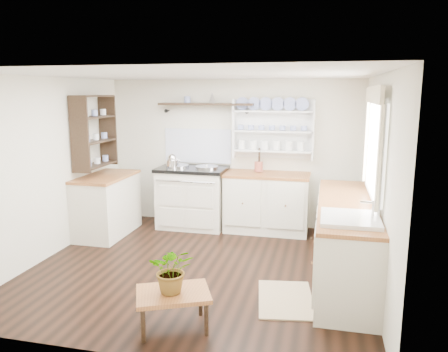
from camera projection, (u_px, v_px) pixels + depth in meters
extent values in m
cube|color=black|center=(200.00, 267.00, 5.35)|extent=(4.00, 3.80, 0.01)
cube|color=silver|center=(233.00, 153.00, 6.94)|extent=(4.00, 0.02, 2.30)
cube|color=silver|center=(378.00, 183.00, 4.67)|extent=(0.02, 3.80, 2.30)
cube|color=silver|center=(49.00, 168.00, 5.58)|extent=(0.02, 3.80, 2.30)
cube|color=white|center=(198.00, 75.00, 4.91)|extent=(4.00, 3.80, 0.01)
cube|color=white|center=(374.00, 149.00, 4.76)|extent=(0.04, 1.40, 1.00)
cube|color=white|center=(372.00, 149.00, 4.77)|extent=(0.02, 1.50, 1.10)
cube|color=#F6EDC5|center=(374.00, 95.00, 4.66)|extent=(0.04, 1.55, 0.18)
cube|color=silver|center=(193.00, 199.00, 6.89)|extent=(1.02, 0.67, 0.90)
cube|color=black|center=(192.00, 169.00, 6.80)|extent=(1.06, 0.71, 0.05)
cylinder|color=silver|center=(178.00, 166.00, 6.84)|extent=(0.35, 0.35, 0.03)
cylinder|color=silver|center=(207.00, 167.00, 6.74)|extent=(0.35, 0.35, 0.03)
cylinder|color=silver|center=(185.00, 182.00, 6.47)|extent=(0.92, 0.02, 0.02)
cube|color=beige|center=(267.00, 203.00, 6.65)|extent=(1.25, 0.60, 0.88)
cube|color=brown|center=(267.00, 175.00, 6.57)|extent=(1.27, 0.63, 0.04)
cube|color=beige|center=(345.00, 241.00, 4.97)|extent=(0.60, 2.40, 0.88)
cube|color=brown|center=(347.00, 203.00, 4.89)|extent=(0.62, 2.43, 0.04)
cube|color=white|center=(350.00, 231.00, 4.19)|extent=(0.55, 0.60, 0.28)
cylinder|color=silver|center=(373.00, 212.00, 4.11)|extent=(0.02, 0.02, 0.22)
cube|color=beige|center=(107.00, 206.00, 6.50)|extent=(0.60, 1.10, 0.88)
cube|color=brown|center=(106.00, 177.00, 6.42)|extent=(0.62, 1.13, 0.04)
cube|color=white|center=(274.00, 129.00, 6.70)|extent=(1.20, 0.03, 0.90)
cube|color=white|center=(273.00, 129.00, 6.61)|extent=(1.20, 0.22, 0.02)
cylinder|color=navy|center=(274.00, 111.00, 6.57)|extent=(0.20, 0.02, 0.20)
cube|color=black|center=(206.00, 104.00, 6.76)|extent=(1.50, 0.24, 0.04)
cone|color=black|center=(168.00, 111.00, 6.99)|extent=(0.06, 0.20, 0.06)
cone|color=black|center=(248.00, 112.00, 6.70)|extent=(0.06, 0.20, 0.06)
cube|color=black|center=(94.00, 131.00, 6.32)|extent=(0.28, 0.80, 1.05)
cylinder|color=#A44D3C|center=(259.00, 167.00, 6.66)|extent=(0.13, 0.13, 0.15)
cube|color=brown|center=(173.00, 294.00, 3.91)|extent=(0.78, 0.69, 0.04)
cylinder|color=black|center=(143.00, 325.00, 3.71)|extent=(0.04, 0.04, 0.31)
cylinder|color=black|center=(143.00, 305.00, 4.06)|extent=(0.04, 0.04, 0.31)
cylinder|color=black|center=(206.00, 319.00, 3.82)|extent=(0.04, 0.04, 0.31)
cylinder|color=black|center=(201.00, 300.00, 4.17)|extent=(0.04, 0.04, 0.31)
imported|color=#3F7233|center=(172.00, 269.00, 3.86)|extent=(0.45, 0.42, 0.43)
cube|color=olive|center=(286.00, 299.00, 4.50)|extent=(0.67, 0.92, 0.02)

